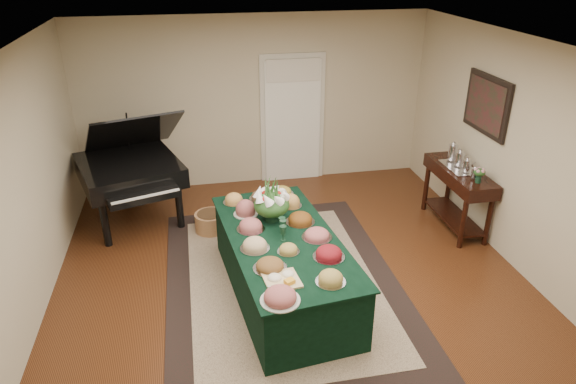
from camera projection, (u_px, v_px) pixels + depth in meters
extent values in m
plane|color=black|center=(293.00, 283.00, 6.05)|extent=(6.00, 6.00, 0.00)
cube|color=black|center=(283.00, 282.00, 6.06)|extent=(2.69, 3.76, 0.01)
cube|color=#C1AD91|center=(283.00, 281.00, 6.05)|extent=(2.15, 3.23, 0.01)
cube|color=beige|center=(292.00, 119.00, 8.33)|extent=(1.05, 0.04, 2.10)
cube|color=white|center=(293.00, 122.00, 8.33)|extent=(0.90, 0.06, 2.00)
cube|color=black|center=(283.00, 267.00, 5.71)|extent=(1.33, 2.44, 0.73)
cube|color=black|center=(283.00, 238.00, 5.55)|extent=(1.40, 2.51, 0.02)
cylinder|color=silver|center=(331.00, 282.00, 4.80)|extent=(0.29, 0.29, 0.01)
ellipsoid|color=#AE9245|center=(331.00, 278.00, 4.78)|extent=(0.24, 0.24, 0.09)
cylinder|color=silver|center=(291.00, 206.00, 6.21)|extent=(0.27, 0.27, 0.01)
ellipsoid|color=#DC9D4F|center=(291.00, 201.00, 6.18)|extent=(0.22, 0.22, 0.11)
cylinder|color=#A5AFA5|center=(246.00, 214.00, 6.02)|extent=(0.29, 0.29, 0.01)
ellipsoid|color=#B75C5B|center=(246.00, 209.00, 5.99)|extent=(0.23, 0.23, 0.13)
cylinder|color=silver|center=(288.00, 252.00, 5.28)|extent=(0.23, 0.23, 0.01)
ellipsoid|color=#AE9245|center=(288.00, 248.00, 5.26)|extent=(0.19, 0.19, 0.06)
cylinder|color=silver|center=(255.00, 248.00, 5.34)|extent=(0.31, 0.31, 0.01)
ellipsoid|color=#D9B787|center=(255.00, 244.00, 5.31)|extent=(0.25, 0.25, 0.09)
cylinder|color=#A5AFA5|center=(280.00, 300.00, 4.55)|extent=(0.36, 0.36, 0.01)
ellipsoid|color=#B75C5B|center=(280.00, 296.00, 4.53)|extent=(0.30, 0.30, 0.09)
cylinder|color=silver|center=(270.00, 268.00, 5.01)|extent=(0.33, 0.33, 0.01)
ellipsoid|color=brown|center=(270.00, 265.00, 4.99)|extent=(0.27, 0.27, 0.07)
cylinder|color=silver|center=(261.00, 198.00, 6.38)|extent=(0.28, 0.28, 0.01)
ellipsoid|color=brown|center=(261.00, 196.00, 6.37)|extent=(0.23, 0.23, 0.07)
cylinder|color=silver|center=(251.00, 229.00, 5.70)|extent=(0.32, 0.32, 0.01)
ellipsoid|color=#B75C5B|center=(251.00, 225.00, 5.67)|extent=(0.26, 0.26, 0.09)
cylinder|color=silver|center=(300.00, 222.00, 5.85)|extent=(0.33, 0.33, 0.01)
ellipsoid|color=brown|center=(300.00, 218.00, 5.83)|extent=(0.27, 0.27, 0.08)
cylinder|color=silver|center=(282.00, 194.00, 6.50)|extent=(0.30, 0.30, 0.01)
ellipsoid|color=#B49534|center=(282.00, 191.00, 6.49)|extent=(0.24, 0.24, 0.07)
cylinder|color=silver|center=(329.00, 257.00, 5.19)|extent=(0.33, 0.33, 0.01)
ellipsoid|color=maroon|center=(329.00, 253.00, 5.17)|extent=(0.27, 0.27, 0.08)
cylinder|color=silver|center=(234.00, 202.00, 6.29)|extent=(0.26, 0.26, 0.01)
ellipsoid|color=#DC9D4F|center=(234.00, 199.00, 6.27)|extent=(0.22, 0.22, 0.09)
cylinder|color=silver|center=(317.00, 237.00, 5.54)|extent=(0.33, 0.33, 0.01)
ellipsoid|color=#B75C5B|center=(317.00, 234.00, 5.52)|extent=(0.27, 0.27, 0.07)
cube|color=tan|center=(282.00, 280.00, 4.82)|extent=(0.36, 0.36, 0.02)
ellipsoid|color=beige|center=(274.00, 275.00, 4.82)|extent=(0.14, 0.14, 0.08)
ellipsoid|color=beige|center=(288.00, 271.00, 4.88)|extent=(0.12, 0.12, 0.07)
cube|color=gold|center=(290.00, 281.00, 4.75)|extent=(0.11, 0.10, 0.05)
cylinder|color=#143220|center=(272.00, 214.00, 5.86)|extent=(0.16, 0.16, 0.16)
ellipsoid|color=#255020|center=(272.00, 205.00, 5.81)|extent=(0.41, 0.41, 0.27)
cylinder|color=black|center=(105.00, 224.00, 6.68)|extent=(0.10, 0.10, 0.64)
cylinder|color=black|center=(179.00, 207.00, 7.11)|extent=(0.10, 0.10, 0.64)
cylinder|color=black|center=(124.00, 184.00, 7.79)|extent=(0.10, 0.10, 0.64)
cube|color=black|center=(129.00, 170.00, 7.13)|extent=(1.63, 1.69, 0.27)
cube|color=black|center=(145.00, 197.00, 6.56)|extent=(0.93, 0.49, 0.10)
cube|color=black|center=(133.00, 132.00, 7.10)|extent=(1.47, 1.32, 0.71)
cylinder|color=#95633C|center=(211.00, 222.00, 7.09)|extent=(0.43, 0.43, 0.27)
cylinder|color=black|center=(463.00, 224.00, 6.62)|extent=(0.07, 0.07, 0.69)
cylinder|color=black|center=(488.00, 222.00, 6.68)|extent=(0.07, 0.07, 0.69)
cylinder|color=black|center=(426.00, 188.00, 7.59)|extent=(0.07, 0.07, 0.69)
cylinder|color=black|center=(449.00, 186.00, 7.66)|extent=(0.07, 0.07, 0.69)
cube|color=black|center=(460.00, 175.00, 6.95)|extent=(0.45, 1.30, 0.18)
cube|color=black|center=(453.00, 216.00, 7.22)|extent=(0.38, 1.15, 0.03)
cube|color=silver|center=(459.00, 167.00, 6.95)|extent=(0.34, 0.58, 0.02)
cylinder|color=#143220|center=(478.00, 179.00, 6.50)|extent=(0.07, 0.07, 0.11)
ellipsoid|color=pink|center=(480.00, 172.00, 6.45)|extent=(0.16, 0.16, 0.11)
cube|color=black|center=(487.00, 105.00, 6.57)|extent=(0.04, 0.95, 0.75)
cube|color=#511521|center=(485.00, 105.00, 6.56)|extent=(0.01, 0.82, 0.62)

